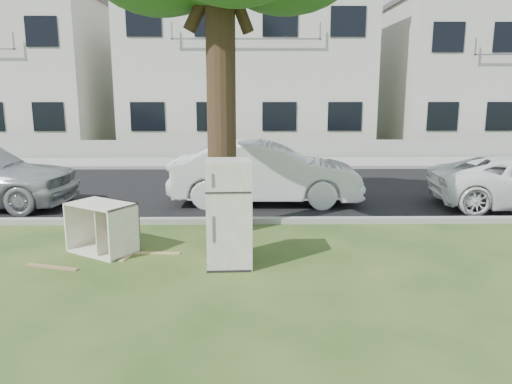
{
  "coord_description": "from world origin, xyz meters",
  "views": [
    {
      "loc": [
        0.12,
        -7.58,
        2.76
      ],
      "look_at": [
        0.23,
        0.6,
        1.05
      ],
      "focal_mm": 35.0,
      "sensor_mm": 36.0,
      "label": 1
    }
  ],
  "objects": [
    {
      "name": "plank_a",
      "position": [
        -1.6,
        0.54,
        0.01
      ],
      "size": [
        1.07,
        0.13,
        0.02
      ],
      "primitive_type": "cube",
      "rotation": [
        0.0,
        0.0,
        -0.04
      ],
      "color": "tan",
      "rests_on": "ground"
    },
    {
      "name": "car_center",
      "position": [
        0.5,
        4.33,
        0.75
      ],
      "size": [
        4.61,
        1.71,
        1.5
      ],
      "primitive_type": "imported",
      "rotation": [
        0.0,
        0.0,
        1.54
      ],
      "color": "silver",
      "rests_on": "ground"
    },
    {
      "name": "ground",
      "position": [
        0.0,
        0.0,
        0.0
      ],
      "size": [
        120.0,
        120.0,
        0.0
      ],
      "primitive_type": "plane",
      "color": "#254418"
    },
    {
      "name": "plank_c",
      "position": [
        -1.89,
        0.48,
        0.01
      ],
      "size": [
        0.23,
        0.74,
        0.02
      ],
      "primitive_type": "cube",
      "rotation": [
        0.0,
        0.0,
        1.36
      ],
      "color": "tan",
      "rests_on": "ground"
    },
    {
      "name": "kerb_far",
      "position": [
        0.0,
        9.55,
        0.0
      ],
      "size": [
        120.0,
        0.18,
        0.12
      ],
      "primitive_type": "cube",
      "color": "gray",
      "rests_on": "ground"
    },
    {
      "name": "road",
      "position": [
        0.0,
        6.0,
        0.01
      ],
      "size": [
        120.0,
        7.0,
        0.01
      ],
      "primitive_type": "cube",
      "color": "black",
      "rests_on": "ground"
    },
    {
      "name": "townhouse_center",
      "position": [
        0.0,
        17.5,
        3.72
      ],
      "size": [
        11.22,
        8.16,
        7.44
      ],
      "color": "beige",
      "rests_on": "ground"
    },
    {
      "name": "kerb_near",
      "position": [
        0.0,
        2.45,
        0.0
      ],
      "size": [
        120.0,
        0.18,
        0.12
      ],
      "primitive_type": "cube",
      "color": "gray",
      "rests_on": "ground"
    },
    {
      "name": "fridge",
      "position": [
        -0.2,
        -0.04,
        0.84
      ],
      "size": [
        0.72,
        0.68,
        1.69
      ],
      "primitive_type": "cube",
      "rotation": [
        0.0,
        0.0,
        0.05
      ],
      "color": "silver",
      "rests_on": "ground"
    },
    {
      "name": "low_wall",
      "position": [
        0.0,
        12.6,
        0.35
      ],
      "size": [
        120.0,
        0.15,
        0.7
      ],
      "primitive_type": "cube",
      "color": "gray",
      "rests_on": "ground"
    },
    {
      "name": "sidewalk",
      "position": [
        0.0,
        11.0,
        0.01
      ],
      "size": [
        120.0,
        2.8,
        0.01
      ],
      "primitive_type": "cube",
      "color": "gray",
      "rests_on": "ground"
    },
    {
      "name": "townhouse_left",
      "position": [
        -12.0,
        17.5,
        3.52
      ],
      "size": [
        10.2,
        8.16,
        7.04
      ],
      "color": "beige",
      "rests_on": "ground"
    },
    {
      "name": "plank_b",
      "position": [
        -2.98,
        -0.13,
        0.01
      ],
      "size": [
        0.89,
        0.34,
        0.02
      ],
      "primitive_type": "cube",
      "rotation": [
        0.0,
        0.0,
        -0.29
      ],
      "color": "#946E4D",
      "rests_on": "ground"
    },
    {
      "name": "cabinet",
      "position": [
        -2.4,
        0.66,
        0.43
      ],
      "size": [
        1.3,
        1.17,
        0.86
      ],
      "primitive_type": "cube",
      "rotation": [
        0.0,
        0.0,
        -0.57
      ],
      "color": "beige",
      "rests_on": "ground"
    },
    {
      "name": "townhouse_right",
      "position": [
        12.0,
        17.5,
        3.42
      ],
      "size": [
        10.2,
        8.16,
        6.84
      ],
      "color": "beige",
      "rests_on": "ground"
    }
  ]
}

